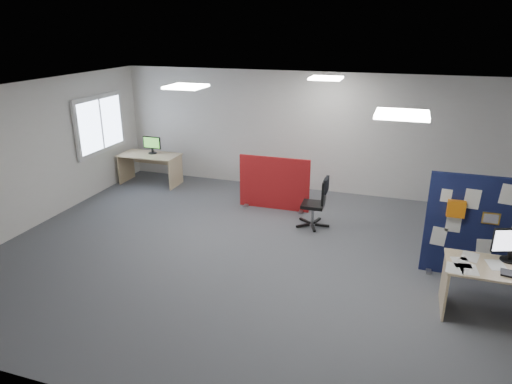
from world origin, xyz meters
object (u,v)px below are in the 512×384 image
(monitor_main, at_px, (512,243))
(monitor_second, at_px, (152,144))
(second_desk, at_px, (151,162))
(office_chair, at_px, (318,199))
(red_divider, at_px, (274,184))
(navy_divider, at_px, (494,230))

(monitor_main, relative_size, monitor_second, 1.13)
(second_desk, bearing_deg, monitor_main, -23.63)
(second_desk, height_order, office_chair, office_chair)
(red_divider, bearing_deg, navy_divider, -24.62)
(second_desk, bearing_deg, navy_divider, -18.36)
(red_divider, height_order, monitor_second, monitor_second)
(monitor_second, bearing_deg, red_divider, -11.82)
(monitor_second, bearing_deg, office_chair, -16.69)
(navy_divider, xyz_separation_m, red_divider, (-3.85, 1.72, -0.27))
(red_divider, bearing_deg, second_desk, 168.13)
(red_divider, bearing_deg, monitor_second, 166.87)
(monitor_main, height_order, red_divider, monitor_main)
(monitor_main, bearing_deg, red_divider, 128.07)
(navy_divider, bearing_deg, monitor_second, 161.07)
(navy_divider, relative_size, monitor_main, 3.83)
(red_divider, distance_m, monitor_second, 3.36)
(monitor_main, bearing_deg, navy_divider, 75.99)
(monitor_second, xyz_separation_m, office_chair, (4.30, -1.35, -0.40))
(office_chair, bearing_deg, second_desk, 161.54)
(monitor_second, bearing_deg, navy_divider, -18.24)
(monitor_main, distance_m, office_chair, 3.47)
(office_chair, bearing_deg, red_divider, 147.18)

